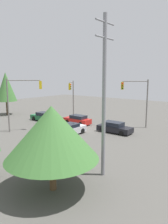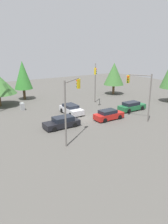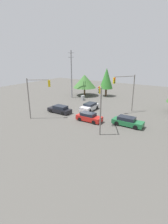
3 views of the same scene
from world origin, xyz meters
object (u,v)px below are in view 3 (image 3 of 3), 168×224
object	(u,v)px
sedan_green	(127,121)
traffic_signal_aux	(100,101)
sedan_dark	(60,109)
traffic_signal_cross	(126,87)
sedan_silver	(90,107)
sedan_red	(89,117)
traffic_signal_main	(36,92)
electrical_cabinet	(83,98)

from	to	relation	value
sedan_green	traffic_signal_aux	world-z (taller)	traffic_signal_aux
sedan_dark	traffic_signal_aux	distance (m)	11.38
sedan_dark	traffic_signal_cross	size ratio (longest dim) A/B	0.66
sedan_green	sedan_silver	world-z (taller)	sedan_green
sedan_red	traffic_signal_main	size ratio (longest dim) A/B	0.63
sedan_dark	sedan_green	bearing A→B (deg)	-86.88
traffic_signal_cross	traffic_signal_aux	distance (m)	10.31
sedan_green	sedan_red	world-z (taller)	sedan_green
sedan_dark	sedan_red	size ratio (longest dim) A/B	1.07
electrical_cabinet	traffic_signal_aux	bearing A→B (deg)	-139.26
sedan_red	sedan_green	bearing A→B (deg)	104.04
sedan_green	sedan_dark	distance (m)	12.87
sedan_silver	sedan_red	bearing A→B (deg)	120.21
sedan_green	sedan_silver	distance (m)	9.74
electrical_cabinet	sedan_silver	bearing A→B (deg)	-137.38
sedan_green	traffic_signal_main	size ratio (longest dim) A/B	0.68
traffic_signal_cross	electrical_cabinet	size ratio (longest dim) A/B	6.05
sedan_silver	electrical_cabinet	distance (m)	8.26
sedan_dark	traffic_signal_cross	xyz separation A→B (m)	(6.93, -10.09, 4.12)
sedan_green	sedan_red	distance (m)	6.15
traffic_signal_main	sedan_green	bearing A→B (deg)	-16.61
sedan_red	electrical_cabinet	xyz separation A→B (m)	(11.29, 8.63, -0.10)
sedan_dark	electrical_cabinet	bearing A→B (deg)	9.41
traffic_signal_main	traffic_signal_aux	distance (m)	11.35
traffic_signal_cross	electrical_cabinet	bearing A→B (deg)	-70.19
traffic_signal_main	electrical_cabinet	xyz separation A→B (m)	(14.79, 0.64, -4.05)
sedan_silver	electrical_cabinet	bearing A→B (deg)	-47.38
sedan_silver	traffic_signal_main	size ratio (longest dim) A/B	0.64
sedan_dark	electrical_cabinet	world-z (taller)	sedan_dark
sedan_red	traffic_signal_aux	size ratio (longest dim) A/B	0.66
sedan_red	traffic_signal_main	xyz separation A→B (m)	(-3.50, 7.99, 3.95)
sedan_dark	sedan_red	world-z (taller)	sedan_red
sedan_red	electrical_cabinet	distance (m)	14.21
sedan_green	traffic_signal_cross	world-z (taller)	traffic_signal_cross
sedan_green	traffic_signal_cross	distance (m)	7.95
traffic_signal_main	traffic_signal_cross	bearing A→B (deg)	8.78
traffic_signal_main	traffic_signal_aux	bearing A→B (deg)	-31.64
traffic_signal_cross	electrical_cabinet	world-z (taller)	traffic_signal_cross
traffic_signal_main	traffic_signal_cross	distance (m)	15.86
sedan_silver	sedan_green	bearing A→B (deg)	157.54
sedan_silver	traffic_signal_aux	size ratio (longest dim) A/B	0.68
sedan_silver	sedan_red	world-z (taller)	sedan_red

